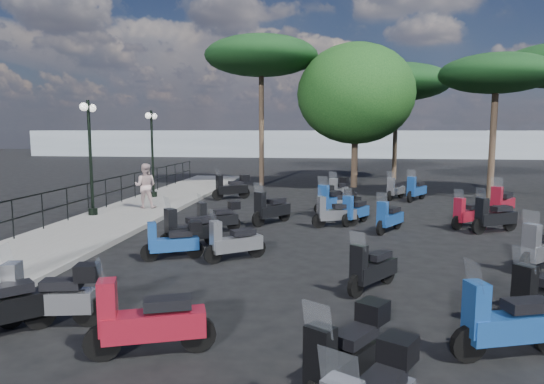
# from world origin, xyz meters

# --- Properties ---
(ground) EXTENTS (120.00, 120.00, 0.00)m
(ground) POSITION_xyz_m (0.00, 0.00, 0.00)
(ground) COLOR black
(ground) RESTS_ON ground
(sidewalk) EXTENTS (3.00, 30.00, 0.15)m
(sidewalk) POSITION_xyz_m (-6.50, 3.00, 0.07)
(sidewalk) COLOR slate
(sidewalk) RESTS_ON ground
(railing) EXTENTS (0.04, 26.04, 1.10)m
(railing) POSITION_xyz_m (-7.80, 2.80, 0.90)
(railing) COLOR black
(railing) RESTS_ON sidewalk
(lamp_post_1) EXTENTS (0.44, 1.16, 3.98)m
(lamp_post_1) POSITION_xyz_m (-7.50, 3.22, 2.42)
(lamp_post_1) COLOR black
(lamp_post_1) RESTS_ON sidewalk
(lamp_post_2) EXTENTS (0.33, 1.12, 3.81)m
(lamp_post_2) POSITION_xyz_m (-7.08, 7.92, 2.32)
(lamp_post_2) COLOR black
(lamp_post_2) RESTS_ON sidewalk
(pedestrian_far) EXTENTS (0.89, 0.73, 1.70)m
(pedestrian_far) POSITION_xyz_m (-6.24, 4.94, 1.00)
(pedestrian_far) COLOR #BFA2A0
(pedestrian_far) RESTS_ON sidewalk
(scooter_0) EXTENTS (1.69, 0.62, 1.36)m
(scooter_0) POSITION_xyz_m (-3.54, -5.76, 0.51)
(scooter_0) COLOR black
(scooter_0) RESTS_ON ground
(scooter_2) EXTENTS (1.41, 0.83, 1.21)m
(scooter_2) POSITION_xyz_m (-2.93, -1.61, 0.45)
(scooter_2) COLOR black
(scooter_2) RESTS_ON ground
(scooter_3) EXTENTS (1.43, 1.27, 1.44)m
(scooter_3) POSITION_xyz_m (-2.84, -0.56, 0.50)
(scooter_3) COLOR black
(scooter_3) RESTS_ON ground
(scooter_4) EXTENTS (1.14, 1.55, 1.44)m
(scooter_4) POSITION_xyz_m (-1.16, 3.07, 0.50)
(scooter_4) COLOR black
(scooter_4) RESTS_ON ground
(scooter_5) EXTENTS (1.57, 1.17, 1.43)m
(scooter_5) POSITION_xyz_m (-3.67, 8.57, 0.54)
(scooter_5) COLOR black
(scooter_5) RESTS_ON ground
(scooter_7) EXTENTS (1.73, 0.84, 1.43)m
(scooter_7) POSITION_xyz_m (-1.61, -6.52, 0.50)
(scooter_7) COLOR black
(scooter_7) RESTS_ON ground
(scooter_8) EXTENTS (1.35, 1.06, 1.29)m
(scooter_8) POSITION_xyz_m (-1.45, -1.52, 0.45)
(scooter_8) COLOR black
(scooter_8) RESTS_ON ground
(scooter_9) EXTENTS (1.33, 1.04, 1.23)m
(scooter_9) POSITION_xyz_m (-2.59, 1.54, 0.46)
(scooter_9) COLOR black
(scooter_9) RESTS_ON ground
(scooter_10) EXTENTS (1.59, 0.68, 1.29)m
(scooter_10) POSITION_xyz_m (1.23, 6.04, 0.45)
(scooter_10) COLOR black
(scooter_10) RESTS_ON ground
(scooter_11) EXTENTS (0.91, 1.61, 1.36)m
(scooter_11) POSITION_xyz_m (1.11, 8.45, 0.51)
(scooter_11) COLOR black
(scooter_11) RESTS_ON ground
(scooter_12) EXTENTS (1.73, 0.80, 1.42)m
(scooter_12) POSITION_xyz_m (3.31, -5.94, 0.49)
(scooter_12) COLOR black
(scooter_12) RESTS_ON ground
(scooter_13) EXTENTS (1.07, 1.49, 1.34)m
(scooter_13) POSITION_xyz_m (1.09, -7.24, 0.51)
(scooter_13) COLOR black
(scooter_13) RESTS_ON ground
(scooter_14) EXTENTS (1.03, 1.34, 1.26)m
(scooter_14) POSITION_xyz_m (1.66, -3.32, 0.44)
(scooter_14) COLOR black
(scooter_14) RESTS_ON ground
(scooter_15) EXTENTS (1.53, 0.83, 1.29)m
(scooter_15) POSITION_xyz_m (0.94, 2.88, 0.45)
(scooter_15) COLOR black
(scooter_15) RESTS_ON ground
(scooter_16) EXTENTS (0.99, 1.72, 1.48)m
(scooter_16) POSITION_xyz_m (0.77, 5.14, 0.51)
(scooter_16) COLOR black
(scooter_16) RESTS_ON ground
(scooter_17) EXTENTS (1.50, 0.67, 1.22)m
(scooter_17) POSITION_xyz_m (0.94, 5.38, 0.46)
(scooter_17) COLOR black
(scooter_17) RESTS_ON ground
(scooter_19) EXTENTS (1.44, 1.20, 1.36)m
(scooter_19) POSITION_xyz_m (4.29, -4.65, 0.51)
(scooter_19) COLOR black
(scooter_19) RESTS_ON ground
(scooter_20) EXTENTS (1.44, 1.21, 1.41)m
(scooter_20) POSITION_xyz_m (5.58, -1.40, 0.49)
(scooter_20) COLOR black
(scooter_20) RESTS_ON ground
(scooter_21) EXTENTS (1.27, 1.15, 1.29)m
(scooter_21) POSITION_xyz_m (5.16, 3.27, 0.45)
(scooter_21) COLOR black
(scooter_21) RESTS_ON ground
(scooter_22) EXTENTS (0.96, 1.43, 1.29)m
(scooter_22) POSITION_xyz_m (2.60, 2.26, 0.45)
(scooter_22) COLOR black
(scooter_22) RESTS_ON ground
(scooter_23) EXTENTS (0.96, 1.44, 1.29)m
(scooter_23) POSITION_xyz_m (3.64, 9.44, 0.45)
(scooter_23) COLOR black
(scooter_23) RESTS_ON ground
(scooter_27) EXTENTS (1.59, 1.02, 1.41)m
(scooter_27) POSITION_xyz_m (5.76, 2.62, 0.49)
(scooter_27) COLOR black
(scooter_27) RESTS_ON ground
(scooter_28) EXTENTS (1.23, 1.56, 1.48)m
(scooter_28) POSITION_xyz_m (6.87, 5.36, 0.52)
(scooter_28) COLOR black
(scooter_28) RESTS_ON ground
(scooter_29) EXTENTS (1.06, 1.57, 1.42)m
(scooter_29) POSITION_xyz_m (4.50, 9.15, 0.49)
(scooter_29) COLOR black
(scooter_29) RESTS_ON ground
(scooter_30) EXTENTS (0.96, 1.43, 1.29)m
(scooter_30) POSITION_xyz_m (1.61, 3.39, 0.45)
(scooter_30) COLOR black
(scooter_30) RESTS_ON ground
(broadleaf_tree) EXTENTS (6.30, 6.30, 7.70)m
(broadleaf_tree) POSITION_xyz_m (1.99, 14.04, 5.01)
(broadleaf_tree) COLOR #38281E
(broadleaf_tree) RESTS_ON ground
(pine_0) EXTENTS (6.65, 6.65, 7.20)m
(pine_0) POSITION_xyz_m (4.67, 18.72, 6.02)
(pine_0) COLOR #38281E
(pine_0) RESTS_ON ground
(pine_2) EXTENTS (6.22, 6.22, 8.21)m
(pine_2) POSITION_xyz_m (-3.16, 14.28, 7.10)
(pine_2) COLOR #38281E
(pine_2) RESTS_ON ground
(pine_3) EXTENTS (4.92, 4.92, 6.42)m
(pine_3) POSITION_xyz_m (7.86, 10.03, 5.53)
(pine_3) COLOR #38281E
(pine_3) RESTS_ON ground
(distant_hills) EXTENTS (70.00, 8.00, 3.00)m
(distant_hills) POSITION_xyz_m (0.00, 45.00, 1.50)
(distant_hills) COLOR gray
(distant_hills) RESTS_ON ground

